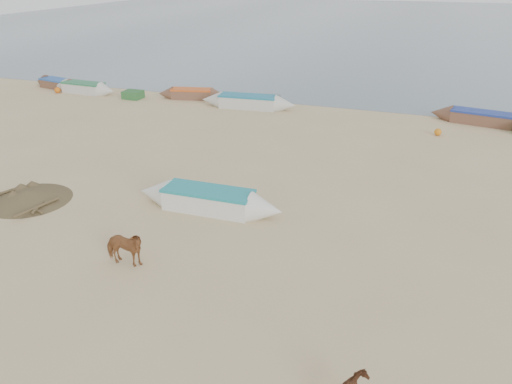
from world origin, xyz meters
TOP-DOWN VIEW (x-y plane):
  - ground at (0.00, 0.00)m, footprint 140.00×140.00m
  - sea at (0.00, 82.00)m, footprint 160.00×160.00m
  - cow_adult at (-2.97, -1.27)m, footprint 1.63×0.78m
  - calf_front at (-2.17, 4.18)m, footprint 1.00×0.93m
  - near_canoe at (-2.03, 3.64)m, footprint 6.58×1.43m
  - debris_pile at (-10.01, 1.84)m, footprint 3.83×3.83m
  - waterline_canoes at (-1.47, 20.56)m, footprint 53.88×3.55m
  - beach_clutter at (2.82, 20.04)m, footprint 43.48×4.84m

SIDE VIEW (x-z plane):
  - ground at x=0.00m, z-range 0.00..0.00m
  - sea at x=0.00m, z-range 0.01..0.01m
  - debris_pile at x=-10.01m, z-range 0.00..0.46m
  - beach_clutter at x=2.82m, z-range -0.02..0.62m
  - waterline_canoes at x=-1.47m, z-range -0.05..0.90m
  - calf_front at x=-2.17m, z-range 0.00..0.92m
  - near_canoe at x=-2.03m, z-range 0.00..0.95m
  - cow_adult at x=-2.97m, z-range 0.00..1.36m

